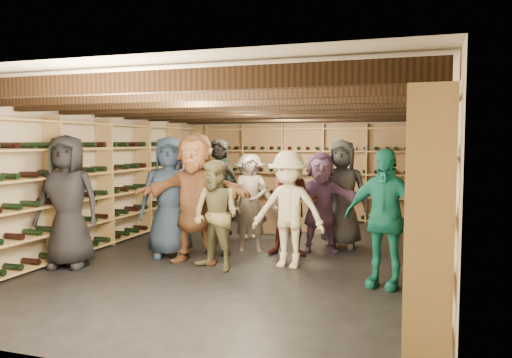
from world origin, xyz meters
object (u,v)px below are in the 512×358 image
Objects in this scene: person_3 at (288,209)px; person_11 at (320,202)px; person_5 at (195,198)px; person_12 at (341,193)px; person_0 at (68,201)px; person_9 at (249,196)px; crate_stack_right at (275,220)px; person_2 at (216,215)px; person_6 at (169,197)px; person_10 at (221,196)px; person_4 at (384,218)px; crate_stack_left at (308,209)px; person_1 at (218,197)px; person_7 at (251,204)px; person_8 at (292,204)px; crate_loose at (330,228)px.

person_3 reaches higher than person_11.
person_5 reaches higher than person_3.
person_11 is at bearing -122.64° from person_12.
person_0 is 3.27m from person_9.
crate_stack_right is 4.04m from person_0.
person_2 is 0.99× the size of person_9.
person_6 is 1.77m from person_10.
person_9 is at bearing 117.29° from person_2.
crate_stack_left is at bearing 130.86° from person_4.
person_4 is at bearing -73.47° from person_12.
person_1 is 1.19× the size of person_2.
crate_stack_right is 0.27× the size of person_0.
person_11 reaches higher than person_7.
crate_stack_left is at bearing 100.57° from person_2.
person_2 is 0.58m from person_5.
person_9 is 1.60m from person_11.
person_2 is 1.01× the size of person_10.
crate_stack_left is 1.65m from person_12.
person_1 reaches higher than crate_stack_right.
person_8 is 1.10m from person_12.
crate_loose is (1.00, 0.34, -0.17)m from crate_stack_right.
person_9 is (-1.19, 1.79, -0.05)m from person_3.
person_3 is at bearing 2.72° from person_5.
crate_loose is 0.31× the size of person_8.
person_12 is (0.26, 0.49, 0.10)m from person_11.
crate_stack_left is 1.67× the size of crate_stack_right.
person_12 reaches higher than person_3.
person_5 is at bearing -118.83° from person_9.
person_5 is 1.18× the size of person_8.
person_0 is (-3.05, -3.76, 0.84)m from crate_loose.
person_5 is 1.25× the size of person_7.
person_4 is at bearing -64.28° from crate_stack_left.
person_3 is (0.89, -2.46, 0.56)m from crate_stack_right.
person_6 is at bearing -151.92° from person_12.
person_7 is at bearing -93.97° from person_9.
person_5 is 1.06× the size of person_12.
person_9 is at bearing 89.24° from person_7.
person_8 is (0.78, -1.79, 0.55)m from crate_stack_right.
person_0 reaches higher than person_11.
person_6 is at bearing -138.50° from person_1.
person_10 is (-1.40, -1.11, 0.33)m from crate_stack_left.
person_0 is 2.11m from person_2.
person_6 is at bearing -125.81° from crate_loose.
person_8 is 1.05× the size of person_9.
person_10 is at bearing -141.48° from crate_stack_left.
person_7 is (2.12, 1.75, -0.16)m from person_0.
person_8 is (-0.22, -2.13, 0.72)m from crate_loose.
person_10 is (-0.92, 1.00, -0.01)m from person_7.
crate_loose is at bearing 13.69° from person_9.
crate_stack_left is 0.46× the size of person_0.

